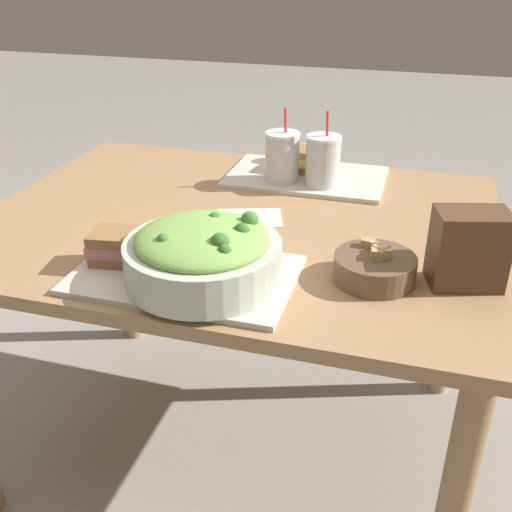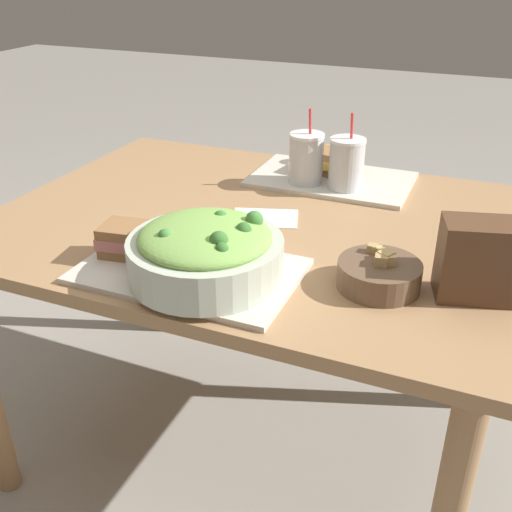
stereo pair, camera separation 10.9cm
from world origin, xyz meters
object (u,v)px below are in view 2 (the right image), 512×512
Objects in this scene: salad_bowl at (206,250)px; chip_bag at (477,260)px; drink_cup_dark at (306,160)px; sandwich_near at (134,240)px; soup_bowl at (379,273)px; sandwich_far at (333,162)px; drink_cup_red at (346,165)px; baguette_near at (205,234)px; napkin_folded at (265,218)px; baguette_far at (322,154)px.

chip_bag is (0.48, 0.14, 0.01)m from salad_bowl.
drink_cup_dark is 0.63m from chip_bag.
soup_bowl is at bearing 1.22° from sandwich_near.
drink_cup_red is (0.06, -0.10, 0.03)m from sandwich_far.
salad_bowl is 2.37× the size of baguette_near.
sandwich_near reaches higher than napkin_folded.
salad_bowl is 1.49× the size of drink_cup_red.
salad_bowl is at bearing 171.43° from baguette_far.
chip_bag is (0.17, 0.03, 0.05)m from soup_bowl.
drink_cup_red is at bearing -17.71° from baguette_near.
baguette_near is at bearing -104.83° from napkin_folded.
chip_bag reaches higher than baguette_near.
sandwich_near is 0.73× the size of drink_cup_red.
sandwich_near is 0.97× the size of chip_bag.
sandwich_far is at bearing -8.00° from baguette_near.
soup_bowl reaches higher than baguette_near.
drink_cup_red reaches higher than chip_bag.
chip_bag reaches higher than baguette_far.
salad_bowl is 0.73m from baguette_far.
sandwich_near is at bearing -119.87° from napkin_folded.
drink_cup_red is (0.18, 0.45, 0.03)m from baguette_near.
salad_bowl is at bearing -85.43° from sandwich_far.
baguette_far is 0.65× the size of chip_bag.
baguette_far is at bearing 116.34° from soup_bowl.
baguette_near is 0.45m from drink_cup_dark.
baguette_near is 0.56m from sandwich_far.
drink_cup_dark is at bearing 62.04° from sandwich_near.
napkin_folded is (-0.13, -0.24, -0.07)m from drink_cup_red.
drink_cup_red is 0.28m from napkin_folded.
salad_bowl is 0.56m from drink_cup_dark.
salad_bowl is at bearing -91.19° from drink_cup_dark.
soup_bowl is 0.38m from napkin_folded.
drink_cup_dark reaches higher than sandwich_far.
salad_bowl is 3.01× the size of baguette_far.
sandwich_far is 0.79× the size of drink_cup_red.
baguette_near is at bearing 167.91° from chip_bag.
napkin_folded is at bearing -94.66° from drink_cup_dark.
salad_bowl reaches higher than baguette_far.
baguette_near is (-0.06, 0.11, -0.03)m from salad_bowl.
sandwich_far is at bearing 78.78° from napkin_folded.
drink_cup_red is 1.32× the size of chip_bag.
sandwich_far is (0.24, 0.63, 0.00)m from sandwich_near.
baguette_far is (-0.31, 0.62, 0.01)m from soup_bowl.
soup_bowl is 0.49m from drink_cup_red.
baguette_near is (0.12, 0.09, -0.00)m from sandwich_near.
soup_bowl is 1.60× the size of baguette_far.
chip_bag is at bearing 11.51° from soup_bowl.
drink_cup_red reaches higher than salad_bowl.
baguette_near is at bearing 118.58° from salad_bowl.
salad_bowl is 0.57m from drink_cup_red.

